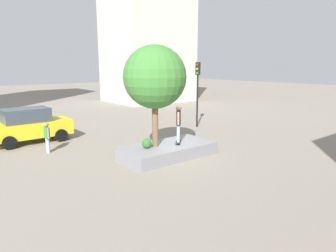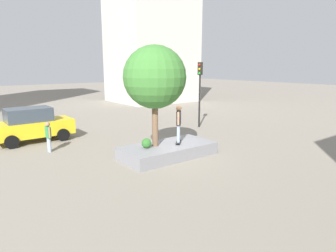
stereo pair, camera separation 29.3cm
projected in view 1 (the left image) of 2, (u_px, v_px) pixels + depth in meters
name	position (u px, v px, depth m)	size (l,w,h in m)	color
ground_plane	(170.00, 156.00, 14.16)	(120.00, 120.00, 0.00)	gray
planter_ledge	(168.00, 150.00, 14.11)	(4.47, 2.20, 0.57)	gray
plaza_tree	(155.00, 77.00, 13.22)	(2.82, 2.82, 4.57)	brown
boxwood_shrub	(147.00, 143.00, 13.42)	(0.45, 0.45, 0.45)	#2D6628
skateboard	(178.00, 142.00, 14.31)	(0.72, 0.71, 0.07)	black
skateboarder	(179.00, 121.00, 14.11)	(0.47, 0.48, 1.76)	#8C9EB7
sedan_parked	(30.00, 125.00, 16.53)	(4.19, 2.02, 1.93)	gold
traffic_light_corner	(198.00, 83.00, 20.30)	(0.37, 0.36, 4.45)	black
passerby_with_bag	(47.00, 135.00, 14.59)	(0.24, 0.52, 1.52)	#8C9EB7
brick_midrise	(147.00, 27.00, 34.54)	(8.74, 7.85, 17.12)	beige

